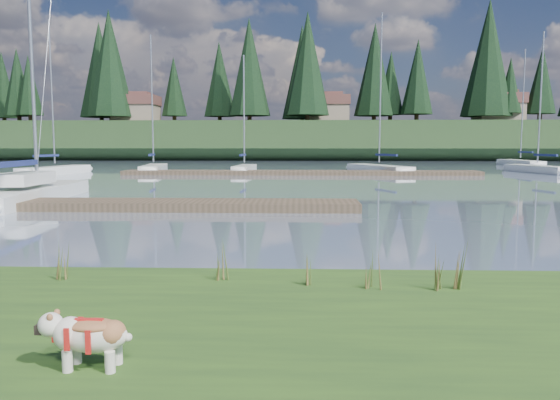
{
  "coord_description": "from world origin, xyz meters",
  "views": [
    {
      "loc": [
        1.92,
        -9.96,
        2.33
      ],
      "look_at": [
        1.59,
        -0.5,
        1.34
      ],
      "focal_mm": 35.0,
      "sensor_mm": 36.0,
      "label": 1
    }
  ],
  "objects": [
    {
      "name": "ground",
      "position": [
        0.0,
        30.0,
        0.0
      ],
      "size": [
        200.0,
        200.0,
        0.0
      ],
      "primitive_type": "plane",
      "color": "#7989A4",
      "rests_on": "ground"
    },
    {
      "name": "ridge",
      "position": [
        0.0,
        73.0,
        2.5
      ],
      "size": [
        200.0,
        20.0,
        5.0
      ],
      "primitive_type": "cube",
      "color": "#1D3118",
      "rests_on": "ground"
    },
    {
      "name": "bulldog",
      "position": [
        0.08,
        -5.38,
        0.66
      ],
      "size": [
        0.82,
        0.36,
        0.5
      ],
      "rotation": [
        0.0,
        0.0,
        3.13
      ],
      "color": "silver",
      "rests_on": "bank"
    },
    {
      "name": "sailboat_main",
      "position": [
        -8.9,
        12.08,
        0.42
      ],
      "size": [
        2.57,
        9.86,
        13.94
      ],
      "rotation": [
        0.0,
        0.0,
        1.64
      ],
      "color": "white",
      "rests_on": "ground"
    },
    {
      "name": "dock_near",
      "position": [
        -4.0,
        9.0,
        0.15
      ],
      "size": [
        16.0,
        2.0,
        0.3
      ],
      "primitive_type": "cube",
      "color": "#4C3D2C",
      "rests_on": "ground"
    },
    {
      "name": "dock_far",
      "position": [
        2.0,
        30.0,
        0.15
      ],
      "size": [
        26.0,
        2.2,
        0.3
      ],
      "primitive_type": "cube",
      "color": "#4C3D2C",
      "rests_on": "ground"
    },
    {
      "name": "sailboat_bg_0",
      "position": [
        -16.27,
        31.01,
        0.32
      ],
      "size": [
        3.1,
        8.02,
        11.42
      ],
      "rotation": [
        0.0,
        0.0,
        1.37
      ],
      "color": "white",
      "rests_on": "ground"
    },
    {
      "name": "sailboat_bg_1",
      "position": [
        -9.82,
        33.96,
        0.33
      ],
      "size": [
        2.3,
        7.36,
        10.88
      ],
      "rotation": [
        0.0,
        0.0,
        1.69
      ],
      "color": "white",
      "rests_on": "ground"
    },
    {
      "name": "sailboat_bg_2",
      "position": [
        -2.37,
        33.38,
        0.33
      ],
      "size": [
        1.56,
        6.04,
        9.2
      ],
      "rotation": [
        0.0,
        0.0,
        1.5
      ],
      "color": "white",
      "rests_on": "ground"
    },
    {
      "name": "sailboat_bg_3",
      "position": [
        7.96,
        34.25,
        0.32
      ],
      "size": [
        4.87,
        8.5,
        12.46
      ],
      "rotation": [
        0.0,
        0.0,
        1.97
      ],
      "color": "white",
      "rests_on": "ground"
    },
    {
      "name": "sailboat_bg_4",
      "position": [
        20.37,
        33.96,
        0.33
      ],
      "size": [
        3.14,
        7.5,
        10.92
      ],
      "rotation": [
        0.0,
        0.0,
        1.81
      ],
      "color": "white",
      "rests_on": "ground"
    },
    {
      "name": "sailboat_bg_5",
      "position": [
        24.58,
        47.72,
        0.32
      ],
      "size": [
        2.26,
        8.43,
        11.87
      ],
      "rotation": [
        0.0,
        0.0,
        1.65
      ],
      "color": "white",
      "rests_on": "ground"
    },
    {
      "name": "weed_0",
      "position": [
        0.76,
        -2.24,
        0.6
      ],
      "size": [
        0.17,
        0.14,
        0.59
      ],
      "color": "#475B23",
      "rests_on": "bank"
    },
    {
      "name": "weed_1",
      "position": [
        2.1,
        -2.43,
        0.56
      ],
      "size": [
        0.17,
        0.14,
        0.51
      ],
      "color": "#475B23",
      "rests_on": "bank"
    },
    {
      "name": "weed_2",
      "position": [
        4.09,
        -2.66,
        0.64
      ],
      "size": [
        0.17,
        0.14,
        0.68
      ],
      "color": "#475B23",
      "rests_on": "bank"
    },
    {
      "name": "weed_3",
      "position": [
        -1.52,
        -2.31,
        0.61
      ],
      "size": [
        0.17,
        0.14,
        0.61
      ],
      "color": "#475B23",
      "rests_on": "bank"
    },
    {
      "name": "weed_4",
      "position": [
        2.93,
        -2.63,
        0.57
      ],
      "size": [
        0.17,
        0.14,
        0.53
      ],
      "color": "#475B23",
      "rests_on": "bank"
    },
    {
      "name": "weed_5",
      "position": [
        3.77,
        -2.7,
        0.63
      ],
      "size": [
        0.17,
        0.14,
        0.66
      ],
      "color": "#475B23",
      "rests_on": "bank"
    },
    {
      "name": "mud_lip",
      "position": [
        0.0,
        -1.6,
        0.07
      ],
      "size": [
        60.0,
        0.5,
        0.14
      ],
      "primitive_type": "cube",
      "color": "#33281C",
      "rests_on": "ground"
    },
    {
      "name": "conifer_1",
      "position": [
        -40.0,
        71.0,
        11.28
      ],
      "size": [
        4.4,
        4.4,
        11.3
      ],
      "color": "#382619",
      "rests_on": "ridge"
    },
    {
      "name": "conifer_2",
      "position": [
        -25.0,
        68.0,
        13.54
      ],
      "size": [
        6.6,
        6.6,
        16.05
      ],
      "color": "#382619",
      "rests_on": "ridge"
    },
    {
      "name": "conifer_3",
      "position": [
        -10.0,
        72.0,
        11.74
      ],
      "size": [
        4.84,
        4.84,
        12.25
      ],
      "color": "#382619",
      "rests_on": "ridge"
    },
    {
      "name": "conifer_4",
      "position": [
        3.0,
        66.0,
        13.09
      ],
      "size": [
        6.16,
        6.16,
        15.1
      ],
      "color": "#382619",
      "rests_on": "ridge"
    },
    {
      "name": "conifer_5",
      "position": [
        15.0,
        70.0,
        10.83
      ],
      "size": [
        3.96,
        3.96,
        10.35
      ],
      "color": "#382619",
      "rests_on": "ridge"
    },
    {
      "name": "conifer_6",
      "position": [
        28.0,
        68.0,
        13.99
      ],
      "size": [
        7.04,
        7.04,
        17.0
      ],
      "color": "#382619",
      "rests_on": "ridge"
    },
    {
      "name": "house_0",
      "position": [
        -22.0,
        70.0,
        7.31
      ],
      "size": [
        6.3,
        5.3,
        4.65
      ],
      "color": "gray",
      "rests_on": "ridge"
    },
    {
      "name": "house_1",
      "position": [
        6.0,
        71.0,
        7.31
      ],
      "size": [
        6.3,
        5.3,
        4.65
      ],
      "color": "gray",
      "rests_on": "ridge"
    },
    {
      "name": "house_2",
      "position": [
        30.0,
        69.0,
        7.31
      ],
      "size": [
        6.3,
        5.3,
        4.65
      ],
      "color": "gray",
      "rests_on": "ridge"
    }
  ]
}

